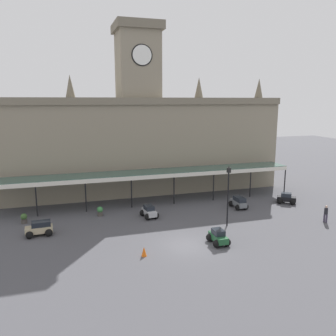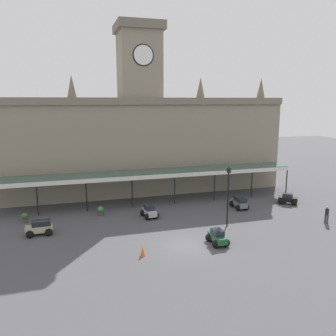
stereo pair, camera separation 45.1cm
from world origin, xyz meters
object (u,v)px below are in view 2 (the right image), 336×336
at_px(car_grey_estate, 239,203).
at_px(car_beige_estate, 40,229).
at_px(traffic_cone, 143,251).
at_px(planter_forecourt_centre, 101,211).
at_px(car_green_sedan, 217,238).
at_px(car_silver_sedan, 149,212).
at_px(victorian_lamppost, 228,190).
at_px(pedestrian_near_entrance, 327,214).
at_px(car_black_sedan, 288,199).
at_px(planter_near_kerb, 25,218).

relative_size(car_grey_estate, car_beige_estate, 0.99).
bearing_deg(traffic_cone, car_grey_estate, 34.16).
bearing_deg(planter_forecourt_centre, car_green_sedan, -49.15).
bearing_deg(car_green_sedan, car_silver_sedan, 115.70).
bearing_deg(car_grey_estate, car_beige_estate, -174.68).
bearing_deg(victorian_lamppost, traffic_cone, -155.94).
distance_m(car_green_sedan, victorian_lamppost, 5.19).
bearing_deg(car_silver_sedan, pedestrian_near_entrance, -22.06).
xyz_separation_m(car_beige_estate, car_green_sedan, (13.98, -6.10, -0.06)).
height_order(car_grey_estate, planter_forecourt_centre, car_grey_estate).
xyz_separation_m(car_green_sedan, car_silver_sedan, (-3.80, 7.90, 0.00)).
bearing_deg(car_beige_estate, car_black_sedan, 4.10).
distance_m(traffic_cone, planter_forecourt_centre, 10.47).
bearing_deg(car_grey_estate, pedestrian_near_entrance, -48.24).
bearing_deg(car_beige_estate, planter_near_kerb, 113.62).
bearing_deg(car_beige_estate, victorian_lamppost, -9.10).
bearing_deg(planter_forecourt_centre, car_silver_sedan, -21.87).
relative_size(car_green_sedan, planter_near_kerb, 2.15).
distance_m(pedestrian_near_entrance, planter_forecourt_centre, 21.96).
bearing_deg(victorian_lamppost, car_black_sedan, 25.05).
distance_m(car_beige_estate, car_silver_sedan, 10.34).
height_order(pedestrian_near_entrance, planter_forecourt_centre, pedestrian_near_entrance).
xyz_separation_m(car_grey_estate, car_silver_sedan, (-9.97, -0.07, -0.06)).
relative_size(car_green_sedan, car_black_sedan, 0.92).
xyz_separation_m(car_grey_estate, traffic_cone, (-12.47, -8.46, -0.19)).
bearing_deg(victorian_lamppost, car_grey_estate, 51.15).
distance_m(car_grey_estate, victorian_lamppost, 6.48).
bearing_deg(car_black_sedan, car_green_sedan, -146.82).
bearing_deg(car_black_sedan, victorian_lamppost, -154.95).
bearing_deg(car_silver_sedan, car_grey_estate, 0.43).
distance_m(traffic_cone, planter_near_kerb, 13.78).
bearing_deg(car_green_sedan, planter_forecourt_centre, 130.85).
bearing_deg(car_beige_estate, traffic_cone, -40.63).
distance_m(victorian_lamppost, traffic_cone, 10.14).
bearing_deg(planter_forecourt_centre, car_beige_estate, -146.53).
height_order(pedestrian_near_entrance, victorian_lamppost, victorian_lamppost).
height_order(car_grey_estate, planter_near_kerb, car_grey_estate).
bearing_deg(pedestrian_near_entrance, car_silver_sedan, 157.94).
height_order(traffic_cone, planter_near_kerb, planter_near_kerb).
bearing_deg(car_black_sedan, car_grey_estate, 179.99).
bearing_deg(planter_near_kerb, car_grey_estate, -4.58).
distance_m(car_green_sedan, car_silver_sedan, 8.77).
height_order(car_silver_sedan, traffic_cone, car_silver_sedan).
xyz_separation_m(car_grey_estate, pedestrian_near_entrance, (5.75, -6.45, 0.34)).
height_order(car_black_sedan, victorian_lamppost, victorian_lamppost).
distance_m(car_silver_sedan, planter_forecourt_centre, 5.00).
relative_size(car_silver_sedan, planter_forecourt_centre, 2.24).
distance_m(car_silver_sedan, victorian_lamppost, 8.27).
relative_size(victorian_lamppost, planter_near_kerb, 5.87).
distance_m(car_silver_sedan, pedestrian_near_entrance, 16.97).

